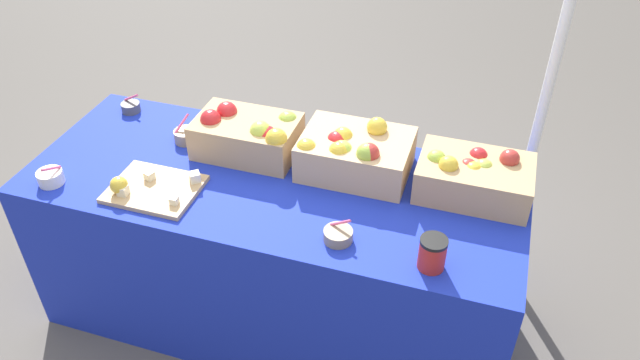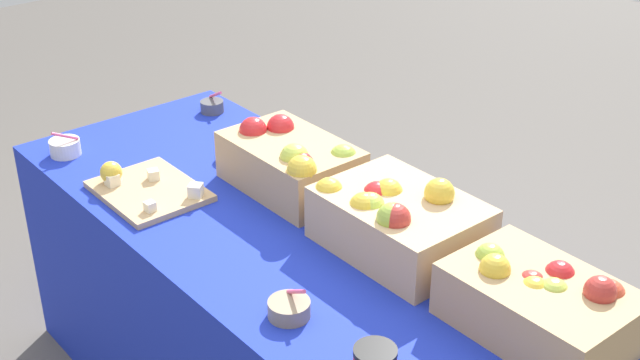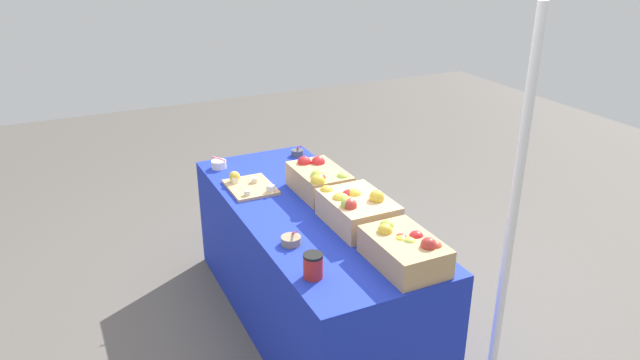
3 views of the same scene
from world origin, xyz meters
The scene contains 12 objects.
ground_plane centered at (0.00, 0.00, 0.00)m, with size 10.00×10.00×0.00m, color #56514C.
table centered at (0.00, 0.00, 0.37)m, with size 1.90×0.76×0.74m, color #192DB7.
apple_crate_left centered at (0.73, 0.15, 0.82)m, with size 0.41×0.27×0.18m.
apple_crate_middle centered at (0.28, 0.15, 0.83)m, with size 0.41×0.30×0.20m.
apple_crate_right centered at (-0.15, 0.14, 0.82)m, with size 0.40×0.26×0.19m.
cutting_board_front centered at (-0.40, -0.21, 0.76)m, with size 0.33×0.26×0.08m.
sample_bowl_near centered at (-0.43, 0.14, 0.77)m, with size 0.10×0.10×0.11m.
sample_bowl_mid centered at (0.33, -0.24, 0.76)m, with size 0.10×0.10×0.09m.
sample_bowl_far centered at (-0.78, -0.27, 0.77)m, with size 0.10×0.10×0.10m.
sample_bowl_extra centered at (-0.78, 0.27, 0.76)m, with size 0.08×0.08×0.08m.
coffee_cup centered at (0.65, -0.27, 0.80)m, with size 0.09×0.09×0.12m.
tent_pole centered at (0.94, 0.57, 0.96)m, with size 0.04×0.04×1.91m, color white.
Camera 1 is at (0.74, -1.72, 2.17)m, focal length 34.71 mm.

